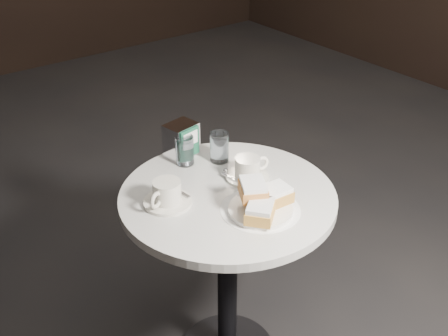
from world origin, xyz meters
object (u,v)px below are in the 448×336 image
Objects in this scene: beignet_plate at (262,202)px; coffee_cup_left at (167,194)px; coffee_cup_right at (248,169)px; napkin_dispenser at (182,140)px; cafe_table at (228,242)px; water_glass_right at (219,147)px; water_glass_left at (185,151)px.

beignet_plate is 0.30m from coffee_cup_left.
napkin_dispenser is at bearing 118.94° from coffee_cup_right.
beignet_plate is (0.02, -0.14, 0.23)m from cafe_table.
beignet_plate is 0.34m from water_glass_right.
water_glass_right reaches higher than coffee_cup_right.
water_glass_left is 0.12m from water_glass_right.
beignet_plate is at bearing -104.97° from water_glass_right.
coffee_cup_left reaches higher than cafe_table.
coffee_cup_right is at bearing 62.70° from beignet_plate.
napkin_dispenser is at bearing 128.44° from water_glass_right.
water_glass_right reaches higher than coffee_cup_left.
napkin_dispenser is at bearing 85.86° from cafe_table.
coffee_cup_right is 1.63× the size of water_glass_left.
water_glass_right reaches higher than beignet_plate.
coffee_cup_right is (0.09, 0.18, -0.00)m from beignet_plate.
beignet_plate is 0.44m from napkin_dispenser.
coffee_cup_left is 0.32m from water_glass_right.
water_glass_right is (0.11, 0.19, 0.25)m from cafe_table.
coffee_cup_left is 1.18× the size of coffee_cup_right.
cafe_table is 0.33m from water_glass_right.
coffee_cup_left is (-0.19, 0.07, 0.23)m from cafe_table.
coffee_cup_right is 1.36× the size of napkin_dispenser.
cafe_table is 6.99× the size of water_glass_right.
water_glass_left is 0.97× the size of water_glass_right.
cafe_table is 5.99× the size of napkin_dispenser.
water_glass_left reaches higher than coffee_cup_left.
water_glass_left is at bearing 92.80° from beignet_plate.
napkin_dispenser reaches higher than coffee_cup_right.
water_glass_right is 0.86× the size of napkin_dispenser.
napkin_dispenser reaches higher than water_glass_right.
water_glass_right is (0.09, 0.33, 0.02)m from beignet_plate.
napkin_dispenser is (0.02, 0.30, 0.26)m from cafe_table.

